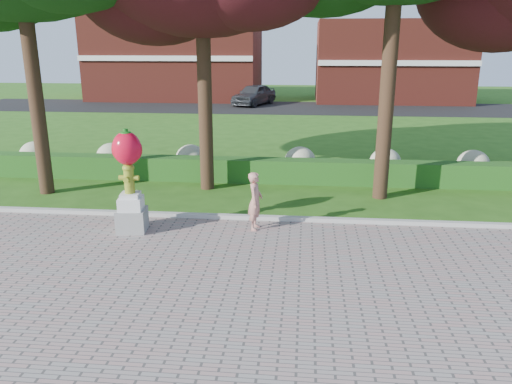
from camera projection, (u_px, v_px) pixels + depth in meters
ground at (247, 269)px, 10.51m from camera, size 100.00×100.00×0.00m
curb at (260, 218)px, 13.35m from camera, size 40.00×0.18×0.15m
lawn_hedge at (270, 171)px, 17.08m from camera, size 24.00×0.70×0.80m
hydrangea_row at (288, 160)px, 17.93m from camera, size 20.10×1.10×0.99m
street at (290, 108)px, 37.22m from camera, size 50.00×8.00×0.02m
building_left at (177, 57)px, 42.90m from camera, size 14.00×8.00×7.00m
building_right at (390, 61)px, 41.29m from camera, size 12.00×8.00×6.40m
hydrant_sculpture at (129, 178)px, 12.19m from camera, size 0.78×0.78×2.58m
woman at (255, 201)px, 12.49m from camera, size 0.39×0.56×1.48m
parked_car at (254, 94)px, 38.60m from camera, size 3.52×5.09×1.61m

